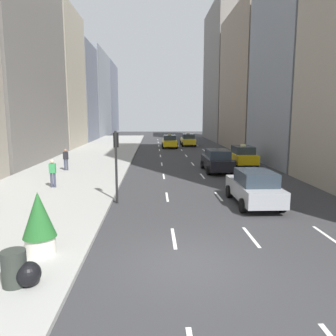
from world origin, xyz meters
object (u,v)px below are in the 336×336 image
object	(u,v)px
sedan_black_near	(217,160)
pedestrian_far_walking	(66,158)
sedan_silver_behind	(254,187)
traffic_light_pole	(116,155)
taxi_second	(188,140)
taxi_third	(169,141)
planter_with_shrub	(39,222)
taxi_lead	(242,156)
pedestrian_mid_block	(53,172)
trash_can	(14,268)

from	to	relation	value
sedan_black_near	pedestrian_far_walking	world-z (taller)	pedestrian_far_walking
sedan_silver_behind	traffic_light_pole	xyz separation A→B (m)	(-6.75, 0.64, 1.54)
taxi_second	sedan_silver_behind	bearing A→B (deg)	-90.00
taxi_third	pedestrian_far_walking	distance (m)	20.74
taxi_second	planter_with_shrub	bearing A→B (deg)	-102.70
traffic_light_pole	sedan_silver_behind	bearing A→B (deg)	-5.45
taxi_third	traffic_light_pole	xyz separation A→B (m)	(-3.95, -27.93, 1.53)
taxi_lead	pedestrian_mid_block	bearing A→B (deg)	-146.98
pedestrian_mid_block	pedestrian_far_walking	xyz separation A→B (m)	(-0.84, 6.11, 0.00)
taxi_lead	sedan_black_near	bearing A→B (deg)	-132.92
sedan_black_near	pedestrian_far_walking	bearing A→B (deg)	178.74
taxi_third	sedan_black_near	world-z (taller)	taxi_third
taxi_lead	sedan_black_near	world-z (taller)	taxi_lead
taxi_third	traffic_light_pole	size ratio (longest dim) A/B	1.22
planter_with_shrub	pedestrian_mid_block	size ratio (longest dim) A/B	1.18
taxi_third	planter_with_shrub	distance (m)	34.82
trash_can	pedestrian_mid_block	xyz separation A→B (m)	(-2.46, 11.38, 0.47)
pedestrian_mid_block	traffic_light_pole	bearing A→B (deg)	-36.97
taxi_third	sedan_silver_behind	size ratio (longest dim) A/B	0.99
planter_with_shrub	pedestrian_far_walking	size ratio (longest dim) A/B	1.18
planter_with_shrub	taxi_lead	bearing A→B (deg)	58.70
trash_can	planter_with_shrub	bearing A→B (deg)	89.81
sedan_black_near	traffic_light_pole	xyz separation A→B (m)	(-6.75, -8.93, 1.52)
taxi_lead	taxi_second	xyz separation A→B (m)	(-2.80, 18.77, 0.00)
taxi_lead	pedestrian_far_walking	distance (m)	14.74
pedestrian_mid_block	traffic_light_pole	size ratio (longest dim) A/B	0.46
trash_can	pedestrian_far_walking	size ratio (longest dim) A/B	0.55
traffic_light_pole	planter_with_shrub	bearing A→B (deg)	-104.14
taxi_lead	pedestrian_mid_block	distance (m)	16.26
trash_can	sedan_silver_behind	bearing A→B (deg)	42.43
taxi_lead	pedestrian_mid_block	world-z (taller)	taxi_lead
taxi_second	taxi_third	size ratio (longest dim) A/B	1.00
sedan_black_near	pedestrian_mid_block	xyz separation A→B (m)	(-10.84, -5.85, 0.18)
taxi_second	planter_with_shrub	xyz separation A→B (m)	(-8.37, -37.14, 0.27)
taxi_lead	pedestrian_far_walking	size ratio (longest dim) A/B	2.67
trash_can	pedestrian_mid_block	size ratio (longest dim) A/B	0.55
sedan_silver_behind	trash_can	world-z (taller)	sedan_silver_behind
taxi_lead	sedan_black_near	distance (m)	4.11
planter_with_shrub	taxi_second	bearing A→B (deg)	77.30
pedestrian_far_walking	trash_can	bearing A→B (deg)	-79.31
taxi_lead	sedan_black_near	size ratio (longest dim) A/B	0.91
sedan_black_near	trash_can	xyz separation A→B (m)	(-8.38, -17.23, -0.29)
trash_can	taxi_second	bearing A→B (deg)	77.88
taxi_third	planter_with_shrub	size ratio (longest dim) A/B	2.26
sedan_black_near	planter_with_shrub	distance (m)	17.50
taxi_third	trash_can	distance (m)	36.66
sedan_silver_behind	pedestrian_far_walking	xyz separation A→B (m)	(-11.68, 9.83, 0.19)
taxi_second	trash_can	world-z (taller)	taxi_second
taxi_second	planter_with_shrub	size ratio (longest dim) A/B	2.26
taxi_lead	taxi_second	world-z (taller)	same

